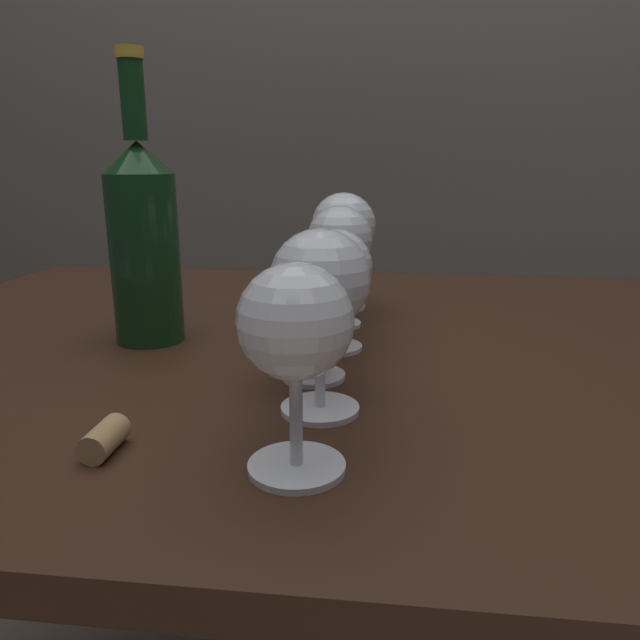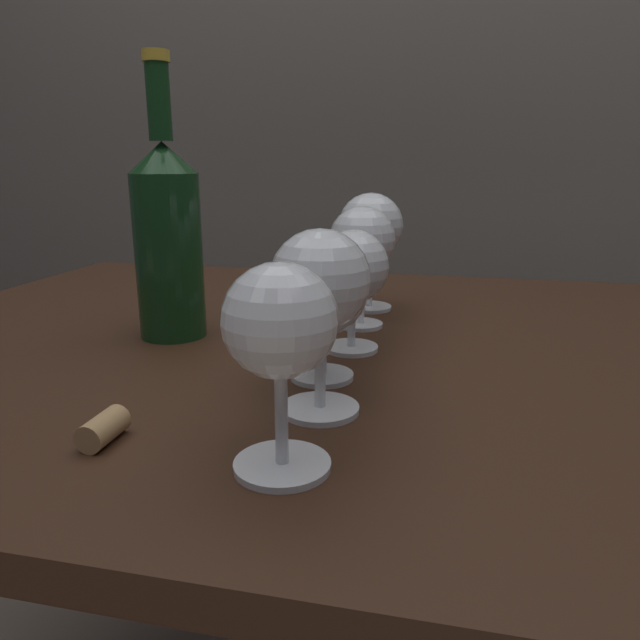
{
  "view_description": "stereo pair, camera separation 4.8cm",
  "coord_description": "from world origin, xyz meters",
  "px_view_note": "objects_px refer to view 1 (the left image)",
  "views": [
    {
      "loc": [
        0.12,
        -0.67,
        0.91
      ],
      "look_at": [
        0.06,
        -0.21,
        0.78
      ],
      "focal_mm": 33.14,
      "sensor_mm": 36.0,
      "label": 1
    },
    {
      "loc": [
        0.16,
        -0.66,
        0.91
      ],
      "look_at": [
        0.06,
        -0.21,
        0.78
      ],
      "focal_mm": 33.14,
      "sensor_mm": 36.0,
      "label": 2
    }
  ],
  "objects_px": {
    "wine_glass_merlot": "(320,284)",
    "cork": "(104,439)",
    "wine_bottle": "(144,238)",
    "wine_glass_chardonnay": "(336,269)",
    "wine_glass_rose": "(313,292)",
    "wine_glass_cabernet": "(295,328)",
    "wine_glass_amber": "(340,242)",
    "wine_glass_white": "(343,228)"
  },
  "relations": [
    {
      "from": "wine_glass_cabernet",
      "to": "wine_glass_white",
      "type": "height_order",
      "value": "wine_glass_white"
    },
    {
      "from": "wine_glass_merlot",
      "to": "wine_glass_white",
      "type": "distance_m",
      "value": 0.36
    },
    {
      "from": "wine_glass_merlot",
      "to": "cork",
      "type": "relative_size",
      "value": 3.67
    },
    {
      "from": "wine_glass_cabernet",
      "to": "wine_bottle",
      "type": "height_order",
      "value": "wine_bottle"
    },
    {
      "from": "wine_glass_white",
      "to": "wine_glass_merlot",
      "type": "bearing_deg",
      "value": -88.39
    },
    {
      "from": "wine_glass_rose",
      "to": "wine_bottle",
      "type": "distance_m",
      "value": 0.23
    },
    {
      "from": "wine_glass_amber",
      "to": "wine_glass_merlot",
      "type": "bearing_deg",
      "value": -88.41
    },
    {
      "from": "wine_glass_merlot",
      "to": "wine_glass_chardonnay",
      "type": "relative_size",
      "value": 1.15
    },
    {
      "from": "wine_glass_merlot",
      "to": "wine_glass_chardonnay",
      "type": "height_order",
      "value": "wine_glass_merlot"
    },
    {
      "from": "wine_glass_rose",
      "to": "wine_bottle",
      "type": "height_order",
      "value": "wine_bottle"
    },
    {
      "from": "wine_glass_merlot",
      "to": "wine_bottle",
      "type": "relative_size",
      "value": 0.48
    },
    {
      "from": "wine_glass_white",
      "to": "wine_glass_chardonnay",
      "type": "bearing_deg",
      "value": -87.79
    },
    {
      "from": "wine_glass_cabernet",
      "to": "wine_glass_merlot",
      "type": "bearing_deg",
      "value": 87.44
    },
    {
      "from": "wine_glass_rose",
      "to": "wine_glass_amber",
      "type": "xyz_separation_m",
      "value": [
        0.01,
        0.19,
        0.02
      ]
    },
    {
      "from": "wine_glass_rose",
      "to": "wine_glass_white",
      "type": "distance_m",
      "value": 0.29
    },
    {
      "from": "wine_glass_cabernet",
      "to": "wine_glass_amber",
      "type": "xyz_separation_m",
      "value": [
        -0.0,
        0.37,
        0.01
      ]
    },
    {
      "from": "wine_glass_chardonnay",
      "to": "wine_bottle",
      "type": "height_order",
      "value": "wine_bottle"
    },
    {
      "from": "wine_glass_amber",
      "to": "cork",
      "type": "height_order",
      "value": "wine_glass_amber"
    },
    {
      "from": "wine_glass_chardonnay",
      "to": "cork",
      "type": "height_order",
      "value": "wine_glass_chardonnay"
    },
    {
      "from": "cork",
      "to": "wine_glass_chardonnay",
      "type": "bearing_deg",
      "value": 61.33
    },
    {
      "from": "wine_glass_white",
      "to": "cork",
      "type": "relative_size",
      "value": 3.88
    },
    {
      "from": "wine_glass_merlot",
      "to": "wine_glass_white",
      "type": "xyz_separation_m",
      "value": [
        -0.01,
        0.36,
        0.0
      ]
    },
    {
      "from": "wine_glass_cabernet",
      "to": "wine_glass_chardonnay",
      "type": "distance_m",
      "value": 0.27
    },
    {
      "from": "wine_glass_amber",
      "to": "wine_bottle",
      "type": "xyz_separation_m",
      "value": [
        -0.21,
        -0.09,
        0.01
      ]
    },
    {
      "from": "wine_glass_merlot",
      "to": "wine_glass_chardonnay",
      "type": "bearing_deg",
      "value": 90.93
    },
    {
      "from": "wine_glass_cabernet",
      "to": "wine_glass_merlot",
      "type": "distance_m",
      "value": 0.1
    },
    {
      "from": "wine_glass_white",
      "to": "wine_bottle",
      "type": "bearing_deg",
      "value": -139.27
    },
    {
      "from": "wine_glass_amber",
      "to": "wine_bottle",
      "type": "relative_size",
      "value": 0.48
    },
    {
      "from": "wine_glass_cabernet",
      "to": "wine_glass_merlot",
      "type": "xyz_separation_m",
      "value": [
        0.0,
        0.1,
        0.01
      ]
    },
    {
      "from": "wine_glass_white",
      "to": "wine_bottle",
      "type": "xyz_separation_m",
      "value": [
        -0.21,
        -0.18,
        0.01
      ]
    },
    {
      "from": "wine_glass_cabernet",
      "to": "wine_glass_rose",
      "type": "relative_size",
      "value": 1.09
    },
    {
      "from": "wine_glass_chardonnay",
      "to": "wine_glass_amber",
      "type": "height_order",
      "value": "wine_glass_amber"
    },
    {
      "from": "wine_glass_cabernet",
      "to": "cork",
      "type": "relative_size",
      "value": 3.42
    },
    {
      "from": "wine_bottle",
      "to": "cork",
      "type": "distance_m",
      "value": 0.3
    },
    {
      "from": "wine_glass_chardonnay",
      "to": "wine_bottle",
      "type": "xyz_separation_m",
      "value": [
        -0.22,
        0.01,
        0.03
      ]
    },
    {
      "from": "wine_glass_chardonnay",
      "to": "wine_bottle",
      "type": "relative_size",
      "value": 0.42
    },
    {
      "from": "wine_glass_white",
      "to": "cork",
      "type": "bearing_deg",
      "value": -106.66
    },
    {
      "from": "wine_glass_cabernet",
      "to": "wine_glass_amber",
      "type": "relative_size",
      "value": 0.95
    },
    {
      "from": "wine_glass_white",
      "to": "cork",
      "type": "distance_m",
      "value": 0.48
    },
    {
      "from": "wine_glass_merlot",
      "to": "wine_bottle",
      "type": "xyz_separation_m",
      "value": [
        -0.22,
        0.18,
        0.01
      ]
    },
    {
      "from": "wine_glass_chardonnay",
      "to": "cork",
      "type": "xyz_separation_m",
      "value": [
        -0.14,
        -0.26,
        -0.08
      ]
    },
    {
      "from": "wine_glass_cabernet",
      "to": "cork",
      "type": "height_order",
      "value": "wine_glass_cabernet"
    }
  ]
}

